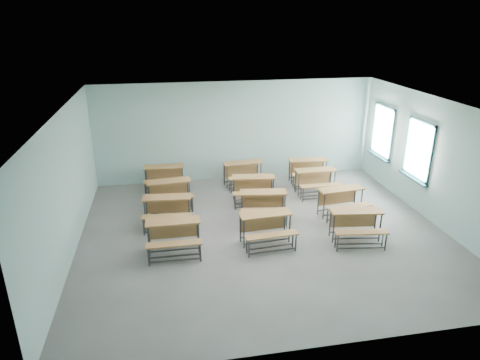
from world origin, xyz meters
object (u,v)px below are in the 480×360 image
object	(u,v)px
desk_unit_r2c0	(169,190)
desk_unit_r3c0	(164,175)
desk_unit_r1c1	(263,202)
desk_unit_r3c1	(244,171)
desk_unit_r2c2	(316,179)
desk_unit_r1c2	(342,198)
desk_unit_r0c2	(357,222)
desk_unit_r1c0	(167,207)
desk_unit_r3c2	(309,168)
desk_unit_r0c0	(173,233)
desk_unit_r0c1	(267,225)
desk_unit_r2c1	(254,186)

from	to	relation	value
desk_unit_r2c0	desk_unit_r3c0	bearing A→B (deg)	90.45
desk_unit_r1c1	desk_unit_r3c1	xyz separation A→B (m)	(-0.06, 2.47, 0.00)
desk_unit_r2c2	desk_unit_r3c1	xyz separation A→B (m)	(-2.02, 1.08, 0.00)
desk_unit_r1c2	desk_unit_r2c0	world-z (taller)	same
desk_unit_r0c2	desk_unit_r2c0	xyz separation A→B (m)	(-4.34, 2.79, 0.00)
desk_unit_r1c0	desk_unit_r3c2	distance (m)	5.07
desk_unit_r3c1	desk_unit_r3c2	world-z (taller)	same
desk_unit_r0c0	desk_unit_r2c2	distance (m)	5.12
desk_unit_r1c1	desk_unit_r0c2	bearing A→B (deg)	-30.55
desk_unit_r3c1	desk_unit_r2c0	bearing A→B (deg)	-160.00
desk_unit_r3c0	desk_unit_r3c2	size ratio (longest dim) A/B	0.98
desk_unit_r2c2	desk_unit_r3c1	distance (m)	2.29
desk_unit_r0c0	desk_unit_r0c2	world-z (taller)	same
desk_unit_r0c0	desk_unit_r2c2	xyz separation A→B (m)	(4.36, 2.68, 0.00)
desk_unit_r1c2	desk_unit_r1c1	bearing A→B (deg)	169.26
desk_unit_r1c1	desk_unit_r2c2	world-z (taller)	same
desk_unit_r1c0	desk_unit_r2c0	bearing A→B (deg)	90.21
desk_unit_r0c0	desk_unit_r3c0	world-z (taller)	same
desk_unit_r2c0	desk_unit_r0c1	bearing A→B (deg)	-54.56
desk_unit_r1c0	desk_unit_r3c1	world-z (taller)	same
desk_unit_r0c1	desk_unit_r2c0	distance (m)	3.36
desk_unit_r2c0	desk_unit_r3c1	xyz separation A→B (m)	(2.36, 1.21, 0.00)
desk_unit_r2c0	desk_unit_r1c0	bearing A→B (deg)	-99.79
desk_unit_r0c2	desk_unit_r1c1	size ratio (longest dim) A/B	1.00
desk_unit_r2c1	desk_unit_r3c1	distance (m)	1.32
desk_unit_r1c0	desk_unit_r1c1	size ratio (longest dim) A/B	0.97
desk_unit_r0c2	desk_unit_r3c0	size ratio (longest dim) A/B	1.06
desk_unit_r2c2	desk_unit_r3c2	bearing A→B (deg)	84.89
desk_unit_r2c2	desk_unit_r3c2	distance (m)	0.95
desk_unit_r2c1	desk_unit_r3c2	world-z (taller)	same
desk_unit_r2c2	desk_unit_r3c1	size ratio (longest dim) A/B	0.93
desk_unit_r2c2	desk_unit_r3c0	xyz separation A→B (m)	(-4.51, 1.15, 0.00)
desk_unit_r0c0	desk_unit_r3c1	bearing A→B (deg)	58.75
desk_unit_r1c2	desk_unit_r3c2	size ratio (longest dim) A/B	1.03
desk_unit_r3c0	desk_unit_r3c2	world-z (taller)	same
desk_unit_r1c1	desk_unit_r2c2	distance (m)	2.40
desk_unit_r0c1	desk_unit_r1c1	size ratio (longest dim) A/B	0.97
desk_unit_r1c2	desk_unit_r3c1	distance (m)	3.42
desk_unit_r3c2	desk_unit_r2c2	bearing A→B (deg)	-91.38
desk_unit_r0c0	desk_unit_r3c0	xyz separation A→B (m)	(-0.15, 3.83, 0.00)
desk_unit_r0c2	desk_unit_r0c0	bearing A→B (deg)	-175.42
desk_unit_r1c0	desk_unit_r2c1	size ratio (longest dim) A/B	0.99
desk_unit_r3c2	desk_unit_r3c0	bearing A→B (deg)	-178.84
desk_unit_r1c1	desk_unit_r2c1	xyz separation A→B (m)	(-0.02, 1.15, 0.00)
desk_unit_r0c2	desk_unit_r1c1	bearing A→B (deg)	149.21
desk_unit_r0c1	desk_unit_r2c1	size ratio (longest dim) A/B	0.98
desk_unit_r3c0	desk_unit_r3c1	xyz separation A→B (m)	(2.49, -0.07, 0.00)
desk_unit_r1c0	desk_unit_r2c1	xyz separation A→B (m)	(2.49, 1.04, 0.00)
desk_unit_r1c2	desk_unit_r2c1	world-z (taller)	same
desk_unit_r1c0	desk_unit_r1c1	distance (m)	2.51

